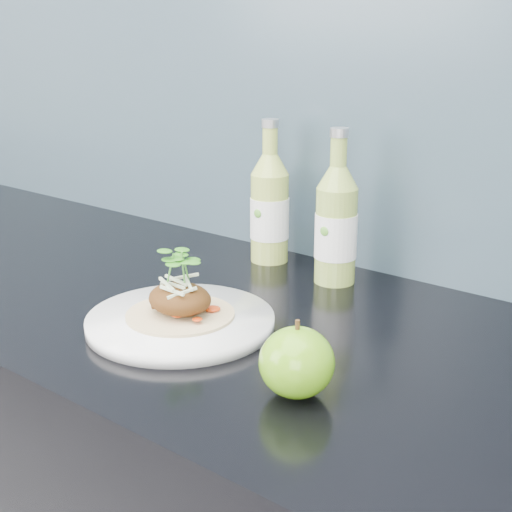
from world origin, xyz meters
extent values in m
cube|color=slate|center=(0.00, 1.99, 1.25)|extent=(4.00, 0.02, 0.70)
cylinder|color=white|center=(-0.02, 1.61, 0.91)|extent=(0.29, 0.29, 0.02)
cylinder|color=tan|center=(-0.02, 1.61, 0.92)|extent=(0.14, 0.14, 0.00)
ellipsoid|color=#573110|center=(-0.02, 1.61, 0.94)|extent=(0.09, 0.08, 0.04)
ellipsoid|color=#5A880E|center=(0.21, 1.56, 0.94)|extent=(0.11, 0.11, 0.08)
cylinder|color=#472D14|center=(0.21, 1.56, 0.98)|extent=(0.01, 0.00, 0.01)
cylinder|color=#A6BB4E|center=(-0.10, 1.91, 0.97)|extent=(0.08, 0.08, 0.15)
cone|color=#A6BB4E|center=(-0.10, 1.91, 1.07)|extent=(0.06, 0.06, 0.03)
cylinder|color=#A6BB4E|center=(-0.10, 1.91, 1.10)|extent=(0.02, 0.02, 0.04)
cylinder|color=silver|center=(-0.10, 1.91, 1.13)|extent=(0.03, 0.03, 0.01)
cylinder|color=white|center=(-0.10, 1.91, 0.97)|extent=(0.08, 0.08, 0.07)
ellipsoid|color=#59A533|center=(-0.10, 1.88, 0.99)|extent=(0.01, 0.00, 0.01)
cylinder|color=#94B049|center=(0.04, 1.89, 0.97)|extent=(0.08, 0.08, 0.15)
cone|color=#94B049|center=(0.04, 1.89, 1.07)|extent=(0.06, 0.06, 0.03)
cylinder|color=#94B049|center=(0.04, 1.89, 1.10)|extent=(0.02, 0.02, 0.04)
cylinder|color=silver|center=(0.04, 1.89, 1.13)|extent=(0.03, 0.03, 0.01)
cylinder|color=white|center=(0.04, 1.89, 0.97)|extent=(0.08, 0.08, 0.07)
ellipsoid|color=#59A533|center=(0.04, 1.86, 0.99)|extent=(0.01, 0.00, 0.01)
camera|label=1|loc=(0.61, 1.00, 1.28)|focal=50.00mm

